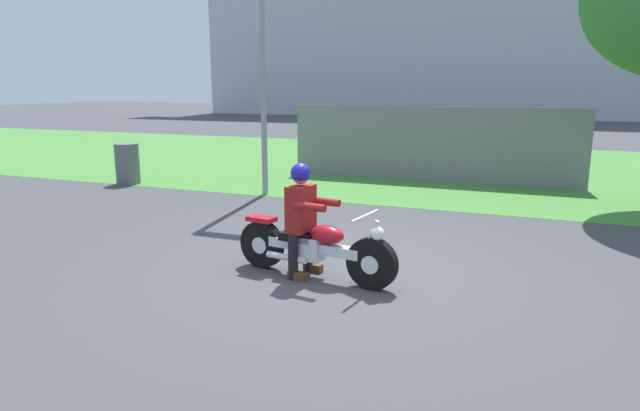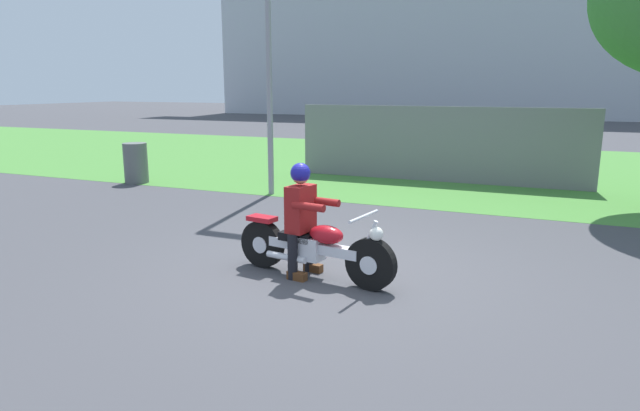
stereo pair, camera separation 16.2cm
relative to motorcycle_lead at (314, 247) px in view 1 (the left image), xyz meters
name	(u,v)px [view 1 (the left image)]	position (x,y,z in m)	size (l,w,h in m)	color
ground	(335,272)	(0.16, 0.29, -0.38)	(120.00, 120.00, 0.00)	#424247
grass_verge	(454,166)	(0.16, 10.26, -0.37)	(60.00, 12.00, 0.01)	#478438
stadium_facade	(507,20)	(-0.53, 39.25, 6.72)	(46.57, 8.00, 14.19)	#B2B7C1
motorcycle_lead	(314,247)	(0.00, 0.00, 0.00)	(2.13, 0.68, 0.86)	black
rider_lead	(302,211)	(-0.17, 0.03, 0.43)	(0.60, 0.52, 1.38)	black
streetlight_pole	(266,8)	(-2.86, 4.49, 3.42)	(0.96, 0.20, 6.13)	gray
trash_can	(127,164)	(-6.60, 4.48, 0.10)	(0.56, 0.56, 0.95)	#595E5B
fence_segment	(431,144)	(-0.02, 7.47, 0.52)	(7.00, 0.06, 1.80)	slate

